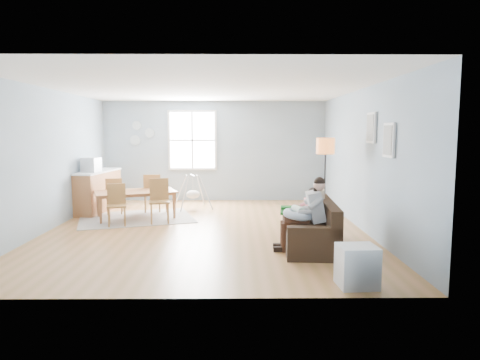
{
  "coord_description": "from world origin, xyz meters",
  "views": [
    {
      "loc": [
        0.58,
        -8.16,
        1.88
      ],
      "look_at": [
        0.65,
        -0.38,
        1.0
      ],
      "focal_mm": 32.0,
      "sensor_mm": 36.0,
      "label": 1
    }
  ],
  "objects_px": {
    "floor_lamp": "(325,154)",
    "chair_sw": "(117,202)",
    "father": "(307,211)",
    "dining_table": "(136,205)",
    "counter": "(98,191)",
    "storage_cube": "(356,266)",
    "baby_swing": "(193,194)",
    "chair_ne": "(152,191)",
    "monitor": "(91,165)",
    "chair_nw": "(114,194)",
    "sofa": "(312,230)",
    "toddler": "(307,206)",
    "chair_se": "(159,198)"
  },
  "relations": [
    {
      "from": "floor_lamp",
      "to": "chair_sw",
      "type": "height_order",
      "value": "floor_lamp"
    },
    {
      "from": "father",
      "to": "dining_table",
      "type": "distance_m",
      "value": 4.2
    },
    {
      "from": "chair_sw",
      "to": "counter",
      "type": "distance_m",
      "value": 1.77
    },
    {
      "from": "storage_cube",
      "to": "baby_swing",
      "type": "xyz_separation_m",
      "value": [
        -2.52,
        5.34,
        0.12
      ]
    },
    {
      "from": "chair_ne",
      "to": "monitor",
      "type": "relative_size",
      "value": 2.18
    },
    {
      "from": "chair_sw",
      "to": "baby_swing",
      "type": "distance_m",
      "value": 2.29
    },
    {
      "from": "baby_swing",
      "to": "chair_sw",
      "type": "bearing_deg",
      "value": -126.24
    },
    {
      "from": "chair_nw",
      "to": "chair_ne",
      "type": "xyz_separation_m",
      "value": [
        0.81,
        0.24,
        0.04
      ]
    },
    {
      "from": "sofa",
      "to": "monitor",
      "type": "relative_size",
      "value": 4.59
    },
    {
      "from": "monitor",
      "to": "chair_sw",
      "type": "bearing_deg",
      "value": -53.51
    },
    {
      "from": "toddler",
      "to": "counter",
      "type": "height_order",
      "value": "counter"
    },
    {
      "from": "dining_table",
      "to": "chair_sw",
      "type": "distance_m",
      "value": 0.74
    },
    {
      "from": "dining_table",
      "to": "chair_se",
      "type": "relative_size",
      "value": 1.85
    },
    {
      "from": "sofa",
      "to": "chair_nw",
      "type": "height_order",
      "value": "chair_nw"
    },
    {
      "from": "sofa",
      "to": "floor_lamp",
      "type": "xyz_separation_m",
      "value": [
        0.51,
        1.5,
        1.19
      ]
    },
    {
      "from": "storage_cube",
      "to": "chair_sw",
      "type": "bearing_deg",
      "value": 137.98
    },
    {
      "from": "father",
      "to": "floor_lamp",
      "type": "height_order",
      "value": "floor_lamp"
    },
    {
      "from": "chair_se",
      "to": "father",
      "type": "bearing_deg",
      "value": -38.56
    },
    {
      "from": "toddler",
      "to": "chair_nw",
      "type": "bearing_deg",
      "value": 146.97
    },
    {
      "from": "sofa",
      "to": "dining_table",
      "type": "xyz_separation_m",
      "value": [
        -3.43,
        2.33,
        0.03
      ]
    },
    {
      "from": "storage_cube",
      "to": "toddler",
      "type": "bearing_deg",
      "value": 97.5
    },
    {
      "from": "dining_table",
      "to": "monitor",
      "type": "xyz_separation_m",
      "value": [
        -1.13,
        0.53,
        0.83
      ]
    },
    {
      "from": "chair_sw",
      "to": "chair_se",
      "type": "bearing_deg",
      "value": 17.82
    },
    {
      "from": "sofa",
      "to": "chair_sw",
      "type": "bearing_deg",
      "value": 155.87
    },
    {
      "from": "floor_lamp",
      "to": "dining_table",
      "type": "distance_m",
      "value": 4.19
    },
    {
      "from": "father",
      "to": "chair_sw",
      "type": "relative_size",
      "value": 1.41
    },
    {
      "from": "floor_lamp",
      "to": "monitor",
      "type": "xyz_separation_m",
      "value": [
        -5.06,
        1.36,
        -0.32
      ]
    },
    {
      "from": "chair_nw",
      "to": "storage_cube",
      "type": "bearing_deg",
      "value": -47.46
    },
    {
      "from": "father",
      "to": "chair_ne",
      "type": "height_order",
      "value": "father"
    },
    {
      "from": "toddler",
      "to": "storage_cube",
      "type": "distance_m",
      "value": 2.09
    },
    {
      "from": "storage_cube",
      "to": "counter",
      "type": "height_order",
      "value": "counter"
    },
    {
      "from": "dining_table",
      "to": "chair_se",
      "type": "height_order",
      "value": "chair_se"
    },
    {
      "from": "toddler",
      "to": "baby_swing",
      "type": "xyz_separation_m",
      "value": [
        -2.25,
        3.3,
        -0.27
      ]
    },
    {
      "from": "toddler",
      "to": "floor_lamp",
      "type": "height_order",
      "value": "floor_lamp"
    },
    {
      "from": "storage_cube",
      "to": "chair_nw",
      "type": "distance_m",
      "value": 6.26
    },
    {
      "from": "father",
      "to": "chair_nw",
      "type": "xyz_separation_m",
      "value": [
        -3.88,
        3.02,
        -0.16
      ]
    },
    {
      "from": "storage_cube",
      "to": "monitor",
      "type": "height_order",
      "value": "monitor"
    },
    {
      "from": "chair_ne",
      "to": "dining_table",
      "type": "bearing_deg",
      "value": -108.27
    },
    {
      "from": "chair_sw",
      "to": "monitor",
      "type": "bearing_deg",
      "value": 126.49
    },
    {
      "from": "toddler",
      "to": "chair_ne",
      "type": "height_order",
      "value": "toddler"
    },
    {
      "from": "monitor",
      "to": "baby_swing",
      "type": "xyz_separation_m",
      "value": [
        2.25,
        0.63,
        -0.76
      ]
    },
    {
      "from": "sofa",
      "to": "toddler",
      "type": "distance_m",
      "value": 0.42
    },
    {
      "from": "floor_lamp",
      "to": "baby_swing",
      "type": "height_order",
      "value": "floor_lamp"
    },
    {
      "from": "dining_table",
      "to": "counter",
      "type": "height_order",
      "value": "counter"
    },
    {
      "from": "father",
      "to": "chair_se",
      "type": "distance_m",
      "value": 3.46
    },
    {
      "from": "floor_lamp",
      "to": "storage_cube",
      "type": "distance_m",
      "value": 3.57
    },
    {
      "from": "dining_table",
      "to": "chair_ne",
      "type": "xyz_separation_m",
      "value": [
        0.22,
        0.68,
        0.21
      ]
    },
    {
      "from": "toddler",
      "to": "counter",
      "type": "xyz_separation_m",
      "value": [
        -4.48,
        3.0,
        -0.15
      ]
    },
    {
      "from": "chair_ne",
      "to": "monitor",
      "type": "xyz_separation_m",
      "value": [
        -1.35,
        -0.15,
        0.62
      ]
    },
    {
      "from": "toddler",
      "to": "chair_se",
      "type": "relative_size",
      "value": 0.84
    }
  ]
}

